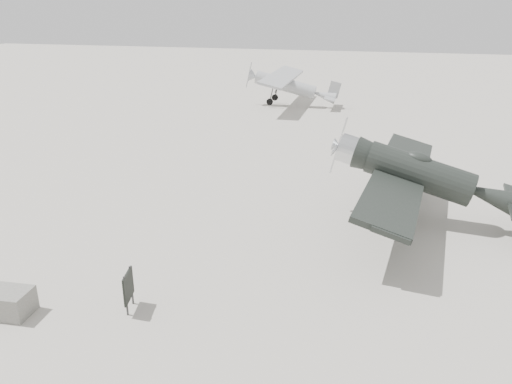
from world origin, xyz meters
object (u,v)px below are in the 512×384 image
Objects in this scene: highwing_monoplane at (289,83)px; equipment_block at (5,302)px; lowwing_monoplane at (429,177)px; sign_board at (128,287)px.

highwing_monoplane reaches higher than equipment_block.
lowwing_monoplane is 7.71× the size of equipment_block.
lowwing_monoplane reaches higher than equipment_block.
sign_board is (3.20, 1.07, 0.36)m from equipment_block.
highwing_monoplane is 8.97× the size of sign_board.
sign_board reaches higher than equipment_block.
highwing_monoplane is (-9.89, 22.05, 0.04)m from lowwing_monoplane.
equipment_block is (-11.38, -9.46, -1.52)m from lowwing_monoplane.
lowwing_monoplane is 1.03× the size of highwing_monoplane.
lowwing_monoplane is at bearing 39.73° from equipment_block.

